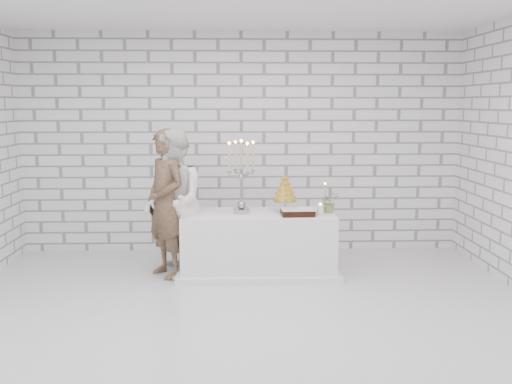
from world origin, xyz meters
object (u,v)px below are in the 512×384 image
object	(u,v)px
cake_table	(258,244)
candelabra	(241,177)
croquembouche	(285,193)
groom	(166,203)
bride	(173,203)

from	to	relation	value
cake_table	candelabra	bearing A→B (deg)	179.55
cake_table	croquembouche	world-z (taller)	croquembouche
groom	candelabra	world-z (taller)	groom
groom	croquembouche	world-z (taller)	groom
bride	croquembouche	xyz separation A→B (m)	(1.33, 0.10, 0.09)
cake_table	groom	size ratio (longest dim) A/B	1.02
candelabra	croquembouche	xyz separation A→B (m)	(0.52, 0.06, -0.21)
croquembouche	bride	bearing A→B (deg)	-175.79
cake_table	bride	bearing A→B (deg)	-178.14
groom	croquembouche	distance (m)	1.42
bride	croquembouche	distance (m)	1.34
groom	candelabra	xyz separation A→B (m)	(0.89, 0.04, 0.31)
cake_table	bride	xyz separation A→B (m)	(-1.01, -0.03, 0.51)
candelabra	cake_table	bearing A→B (deg)	-0.45
candelabra	croquembouche	world-z (taller)	candelabra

